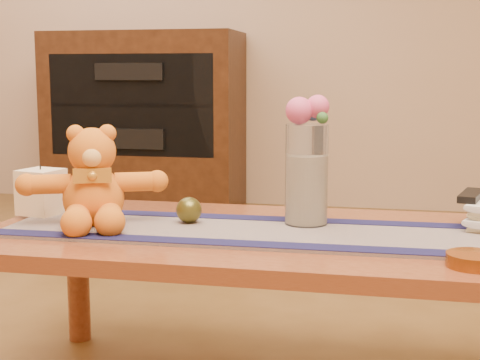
% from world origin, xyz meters
% --- Properties ---
extents(coffee_table_top, '(1.40, 0.70, 0.04)m').
position_xyz_m(coffee_table_top, '(0.00, 0.00, 0.43)').
color(coffee_table_top, brown).
rests_on(coffee_table_top, floor).
extents(table_leg_bl, '(0.07, 0.07, 0.41)m').
position_xyz_m(table_leg_bl, '(-0.64, 0.29, 0.21)').
color(table_leg_bl, brown).
rests_on(table_leg_bl, floor).
extents(persian_runner, '(1.21, 0.37, 0.01)m').
position_xyz_m(persian_runner, '(-0.04, -0.03, 0.45)').
color(persian_runner, '#191845').
rests_on(persian_runner, coffee_table_top).
extents(runner_border_near, '(1.20, 0.08, 0.00)m').
position_xyz_m(runner_border_near, '(-0.04, -0.17, 0.46)').
color(runner_border_near, '#14133B').
rests_on(runner_border_near, persian_runner).
extents(runner_border_far, '(1.20, 0.08, 0.00)m').
position_xyz_m(runner_border_far, '(-0.04, 0.12, 0.46)').
color(runner_border_far, '#14133B').
rests_on(runner_border_far, persian_runner).
extents(teddy_bear, '(0.45, 0.41, 0.24)m').
position_xyz_m(teddy_bear, '(-0.43, -0.03, 0.58)').
color(teddy_bear, orange).
rests_on(teddy_bear, persian_runner).
extents(pillar_candle, '(0.12, 0.12, 0.12)m').
position_xyz_m(pillar_candle, '(-0.63, 0.06, 0.52)').
color(pillar_candle, '#FFE8BB').
rests_on(pillar_candle, persian_runner).
extents(candle_wick, '(0.00, 0.00, 0.01)m').
position_xyz_m(candle_wick, '(-0.63, 0.06, 0.59)').
color(candle_wick, black).
rests_on(candle_wick, pillar_candle).
extents(glass_vase, '(0.11, 0.11, 0.26)m').
position_xyz_m(glass_vase, '(0.11, 0.08, 0.59)').
color(glass_vase, silver).
rests_on(glass_vase, persian_runner).
extents(potpourri_fill, '(0.09, 0.09, 0.18)m').
position_xyz_m(potpourri_fill, '(0.11, 0.08, 0.55)').
color(potpourri_fill, beige).
rests_on(potpourri_fill, glass_vase).
extents(rose_left, '(0.07, 0.07, 0.07)m').
position_xyz_m(rose_left, '(0.09, 0.07, 0.75)').
color(rose_left, '#D64B7D').
rests_on(rose_left, glass_vase).
extents(rose_right, '(0.06, 0.06, 0.06)m').
position_xyz_m(rose_right, '(0.13, 0.08, 0.76)').
color(rose_right, '#D64B7D').
rests_on(rose_right, glass_vase).
extents(blue_flower_back, '(0.04, 0.04, 0.04)m').
position_xyz_m(blue_flower_back, '(0.12, 0.11, 0.75)').
color(blue_flower_back, '#455C96').
rests_on(blue_flower_back, glass_vase).
extents(blue_flower_side, '(0.04, 0.04, 0.04)m').
position_xyz_m(blue_flower_side, '(0.08, 0.10, 0.74)').
color(blue_flower_side, '#455C96').
rests_on(blue_flower_side, glass_vase).
extents(leaf_sprig, '(0.03, 0.03, 0.03)m').
position_xyz_m(leaf_sprig, '(0.15, 0.06, 0.74)').
color(leaf_sprig, '#33662D').
rests_on(leaf_sprig, glass_vase).
extents(bronze_ball, '(0.09, 0.09, 0.07)m').
position_xyz_m(bronze_ball, '(-0.19, 0.03, 0.49)').
color(bronze_ball, '#474317').
rests_on(bronze_ball, persian_runner).
extents(book_bottom, '(0.21, 0.25, 0.02)m').
position_xyz_m(book_bottom, '(0.53, 0.16, 0.46)').
color(book_bottom, beige).
rests_on(book_bottom, coffee_table_top).
extents(book_lower, '(0.23, 0.27, 0.02)m').
position_xyz_m(book_lower, '(0.53, 0.16, 0.48)').
color(book_lower, beige).
rests_on(book_lower, book_bottom).
extents(book_upper, '(0.20, 0.25, 0.02)m').
position_xyz_m(book_upper, '(0.52, 0.17, 0.50)').
color(book_upper, beige).
rests_on(book_upper, book_lower).
extents(book_top, '(0.22, 0.26, 0.02)m').
position_xyz_m(book_top, '(0.53, 0.16, 0.52)').
color(book_top, beige).
rests_on(book_top, book_upper).
extents(tv_remote, '(0.08, 0.17, 0.02)m').
position_xyz_m(tv_remote, '(0.53, 0.15, 0.54)').
color(tv_remote, black).
rests_on(tv_remote, book_top).
extents(amber_dish, '(0.14, 0.14, 0.03)m').
position_xyz_m(amber_dish, '(0.50, -0.23, 0.46)').
color(amber_dish, '#BF5914').
rests_on(amber_dish, coffee_table_top).
extents(media_cabinet, '(1.20, 0.50, 1.10)m').
position_xyz_m(media_cabinet, '(-1.20, 2.48, 0.55)').
color(media_cabinet, black).
rests_on(media_cabinet, floor).
extents(cabinet_cavity, '(1.02, 0.03, 0.61)m').
position_xyz_m(cabinet_cavity, '(-1.20, 2.25, 0.66)').
color(cabinet_cavity, black).
rests_on(cabinet_cavity, media_cabinet).
extents(cabinet_shelf, '(1.02, 0.20, 0.02)m').
position_xyz_m(cabinet_shelf, '(-1.20, 2.33, 0.66)').
color(cabinet_shelf, black).
rests_on(cabinet_shelf, media_cabinet).
extents(stereo_upper, '(0.42, 0.28, 0.10)m').
position_xyz_m(stereo_upper, '(-1.20, 2.35, 0.86)').
color(stereo_upper, black).
rests_on(stereo_upper, media_cabinet).
extents(stereo_lower, '(0.42, 0.28, 0.12)m').
position_xyz_m(stereo_lower, '(-1.20, 2.35, 0.46)').
color(stereo_lower, black).
rests_on(stereo_lower, media_cabinet).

